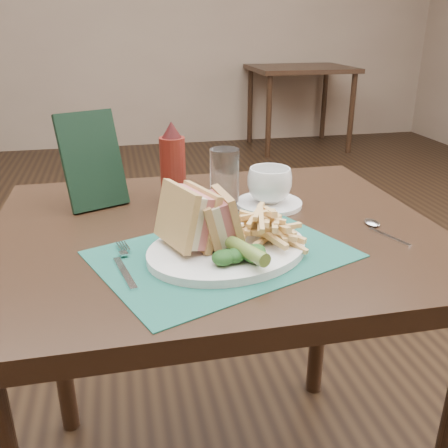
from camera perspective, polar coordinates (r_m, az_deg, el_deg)
name	(u,v)px	position (r m, az deg, el deg)	size (l,w,h in m)	color
floor	(190,369)	(1.84, -3.96, -16.22)	(7.00, 7.00, 0.00)	black
wall_back	(137,145)	(5.06, -9.90, 8.90)	(6.00, 6.00, 0.00)	gray
table_main	(217,374)	(1.22, -0.80, -16.78)	(0.90, 0.75, 0.75)	black
table_bg_right	(299,108)	(4.89, 8.52, 13.01)	(0.90, 0.75, 0.75)	black
placemat	(223,254)	(0.90, -0.17, -3.47)	(0.43, 0.31, 0.00)	#1B5749
plate	(228,249)	(0.90, 0.40, -2.93)	(0.30, 0.24, 0.01)	white
sandwich_half_a	(177,219)	(0.86, -5.44, 0.63)	(0.06, 0.11, 0.10)	tan
sandwich_half_b	(206,220)	(0.88, -2.10, 0.46)	(0.06, 0.10, 0.09)	tan
kale_garnish	(241,253)	(0.84, 1.93, -3.33)	(0.11, 0.08, 0.03)	#173D16
pickle_spear	(243,248)	(0.83, 2.19, -2.81)	(0.02, 0.02, 0.12)	#59762D
fries_pile	(265,223)	(0.91, 4.68, 0.08)	(0.18, 0.20, 0.06)	#E0B870
fork	(124,263)	(0.87, -11.35, -4.35)	(0.03, 0.17, 0.01)	silver
spoon	(383,230)	(1.04, 17.69, -0.70)	(0.03, 0.15, 0.01)	silver
saucer	(269,204)	(1.14, 5.15, 2.34)	(0.15, 0.15, 0.01)	white
coffee_cup	(270,185)	(1.12, 5.23, 4.47)	(0.10, 0.10, 0.08)	white
drinking_glass	(224,177)	(1.12, 0.06, 5.34)	(0.07, 0.07, 0.13)	white
ketchup_bottle	(173,162)	(1.14, -5.88, 7.02)	(0.06, 0.06, 0.19)	maroon
check_presenter	(92,160)	(1.15, -14.83, 7.03)	(0.13, 0.01, 0.21)	black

